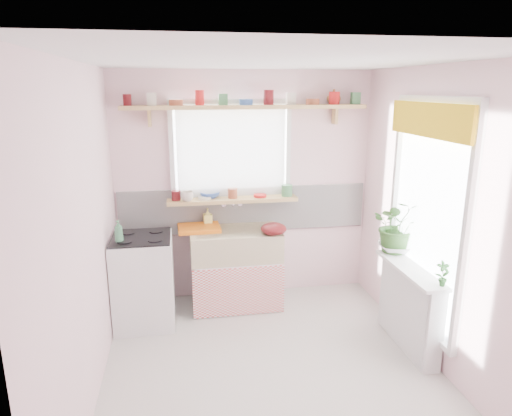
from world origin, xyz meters
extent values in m
plane|color=beige|center=(0.00, 0.00, 0.00)|extent=(3.20, 3.20, 0.00)
plane|color=white|center=(0.00, 0.00, 2.50)|extent=(3.20, 3.20, 0.00)
plane|color=#FFD5D8|center=(0.00, 1.60, 1.25)|extent=(2.80, 0.00, 2.80)
plane|color=#FFD5D8|center=(0.00, -1.60, 1.25)|extent=(2.80, 0.00, 2.80)
plane|color=#FFD5D8|center=(-1.40, 0.00, 1.25)|extent=(0.00, 3.20, 3.20)
plane|color=#FFD5D8|center=(1.40, 0.00, 1.25)|extent=(0.00, 3.20, 3.20)
cube|color=white|center=(0.00, 1.59, 1.00)|extent=(2.74, 0.03, 0.50)
cube|color=#CD8497|center=(0.00, 1.58, 0.80)|extent=(2.74, 0.02, 0.12)
cube|color=white|center=(-0.15, 1.60, 1.65)|extent=(1.20, 0.01, 1.00)
cube|color=white|center=(-0.15, 1.53, 1.65)|extent=(1.15, 0.02, 0.95)
cube|color=white|center=(1.40, 0.20, 1.25)|extent=(0.01, 1.10, 1.90)
cube|color=gold|center=(1.31, 0.20, 2.06)|extent=(0.03, 1.20, 0.28)
cube|color=white|center=(-0.15, 1.30, 0.28)|extent=(0.85, 0.55, 0.55)
cube|color=#D7423F|center=(-0.15, 1.02, 0.28)|extent=(0.95, 0.02, 0.53)
cube|color=beige|center=(-0.15, 1.30, 0.70)|extent=(0.95, 0.55, 0.30)
cylinder|color=silver|center=(-0.15, 1.55, 1.10)|extent=(0.03, 0.22, 0.03)
cube|color=white|center=(-1.10, 1.05, 0.45)|extent=(0.58, 0.58, 0.90)
cube|color=black|center=(-1.10, 1.05, 0.91)|extent=(0.56, 0.56, 0.02)
cylinder|color=black|center=(-1.24, 0.91, 0.92)|extent=(0.14, 0.14, 0.01)
cylinder|color=black|center=(-0.96, 0.91, 0.92)|extent=(0.14, 0.14, 0.01)
cylinder|color=black|center=(-1.24, 1.19, 0.92)|extent=(0.14, 0.14, 0.01)
cylinder|color=black|center=(-0.96, 1.19, 0.92)|extent=(0.14, 0.14, 0.01)
cube|color=white|center=(1.30, 0.20, 0.38)|extent=(0.15, 0.90, 0.75)
cube|color=white|center=(1.27, 0.20, 0.76)|extent=(0.22, 0.95, 0.03)
cube|color=tan|center=(-0.15, 1.48, 1.14)|extent=(1.40, 0.22, 0.04)
cube|color=tan|center=(0.00, 1.47, 2.12)|extent=(2.52, 0.24, 0.04)
cylinder|color=#590F14|center=(-1.18, 1.47, 2.20)|extent=(0.11, 0.11, 0.12)
cylinder|color=silver|center=(-0.94, 1.47, 2.20)|extent=(0.11, 0.11, 0.12)
cylinder|color=#A55133|center=(-0.71, 1.47, 2.17)|extent=(0.11, 0.11, 0.06)
cylinder|color=red|center=(-0.47, 1.47, 2.20)|extent=(0.11, 0.11, 0.12)
cylinder|color=#3F7F4C|center=(-0.24, 1.47, 2.20)|extent=(0.11, 0.11, 0.12)
cylinder|color=#3359A5|center=(0.00, 1.47, 2.17)|extent=(0.11, 0.11, 0.06)
cylinder|color=#590F14|center=(0.24, 1.47, 2.20)|extent=(0.11, 0.11, 0.12)
cylinder|color=silver|center=(0.47, 1.47, 2.20)|extent=(0.11, 0.11, 0.12)
cylinder|color=#A55133|center=(0.71, 1.47, 2.17)|extent=(0.11, 0.11, 0.06)
cylinder|color=red|center=(0.94, 1.47, 2.20)|extent=(0.11, 0.11, 0.12)
cylinder|color=#3F7F4C|center=(1.18, 1.47, 2.20)|extent=(0.11, 0.11, 0.12)
cylinder|color=#590F14|center=(-0.77, 1.48, 1.22)|extent=(0.11, 0.11, 0.12)
cylinder|color=silver|center=(-0.46, 1.48, 1.22)|extent=(0.11, 0.11, 0.12)
cylinder|color=#A55133|center=(-0.15, 1.48, 1.19)|extent=(0.11, 0.11, 0.06)
cylinder|color=red|center=(0.16, 1.48, 1.22)|extent=(0.11, 0.11, 0.12)
cylinder|color=#3F7F4C|center=(0.47, 1.48, 1.22)|extent=(0.11, 0.11, 0.12)
cube|color=orange|center=(-0.53, 1.38, 0.87)|extent=(0.45, 0.34, 0.04)
ellipsoid|color=#590F12|center=(0.22, 1.10, 0.91)|extent=(0.31, 0.31, 0.12)
imported|color=#325E25|center=(1.33, 0.60, 1.04)|extent=(0.58, 0.54, 0.53)
imported|color=silver|center=(1.33, 0.60, 0.82)|extent=(0.38, 0.38, 0.08)
imported|color=#2A6126|center=(1.33, -0.20, 0.88)|extent=(0.11, 0.08, 0.21)
imported|color=#FAF06F|center=(-0.42, 1.50, 0.95)|extent=(0.10, 0.10, 0.20)
imported|color=silver|center=(-0.64, 1.42, 1.21)|extent=(0.16, 0.16, 0.10)
imported|color=#3659B0|center=(-0.39, 1.54, 1.19)|extent=(0.22, 0.22, 0.07)
imported|color=#A96734|center=(0.96, 1.53, 2.22)|extent=(0.15, 0.15, 0.16)
imported|color=#458B5E|center=(-1.29, 0.93, 1.02)|extent=(0.10, 0.10, 0.21)
sphere|color=orange|center=(1.33, 0.60, 0.88)|extent=(0.08, 0.08, 0.08)
sphere|color=orange|center=(1.39, 0.63, 0.88)|extent=(0.08, 0.08, 0.08)
sphere|color=orange|center=(1.28, 0.62, 0.88)|extent=(0.08, 0.08, 0.08)
cylinder|color=gold|center=(1.35, 0.55, 0.89)|extent=(0.18, 0.04, 0.10)
camera|label=1|loc=(-0.70, -3.27, 2.32)|focal=32.00mm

